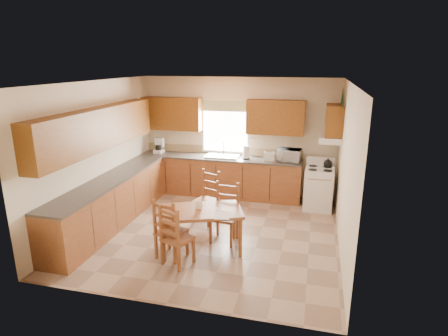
% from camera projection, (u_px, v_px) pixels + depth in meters
% --- Properties ---
extents(floor, '(4.50, 4.50, 0.00)m').
position_uv_depth(floor, '(212.00, 231.00, 6.93)').
color(floor, '#9D8069').
rests_on(floor, ground).
extents(ceiling, '(4.50, 4.50, 0.00)m').
position_uv_depth(ceiling, '(211.00, 82.00, 6.18)').
color(ceiling, '#A0623B').
rests_on(ceiling, floor).
extents(wall_left, '(4.50, 4.50, 0.00)m').
position_uv_depth(wall_left, '(97.00, 154.00, 7.08)').
color(wall_left, beige).
rests_on(wall_left, floor).
extents(wall_right, '(4.50, 4.50, 0.00)m').
position_uv_depth(wall_right, '(346.00, 170.00, 6.03)').
color(wall_right, beige).
rests_on(wall_right, floor).
extents(wall_back, '(4.50, 4.50, 0.00)m').
position_uv_depth(wall_back, '(238.00, 137.00, 8.65)').
color(wall_back, beige).
rests_on(wall_back, floor).
extents(wall_front, '(4.50, 4.50, 0.00)m').
position_uv_depth(wall_front, '(160.00, 208.00, 4.45)').
color(wall_front, beige).
rests_on(wall_front, floor).
extents(lower_cab_back, '(3.75, 0.60, 0.88)m').
position_uv_depth(lower_cab_back, '(219.00, 177.00, 8.71)').
color(lower_cab_back, brown).
rests_on(lower_cab_back, floor).
extents(lower_cab_left, '(0.60, 3.60, 0.88)m').
position_uv_depth(lower_cab_left, '(111.00, 203.00, 7.12)').
color(lower_cab_left, brown).
rests_on(lower_cab_left, floor).
extents(counter_back, '(3.75, 0.63, 0.04)m').
position_uv_depth(counter_back, '(219.00, 158.00, 8.58)').
color(counter_back, '#46403C').
rests_on(counter_back, lower_cab_back).
extents(counter_left, '(0.63, 3.60, 0.04)m').
position_uv_depth(counter_left, '(109.00, 180.00, 6.99)').
color(counter_left, '#46403C').
rests_on(counter_left, lower_cab_left).
extents(backsplash, '(3.75, 0.01, 0.18)m').
position_uv_depth(backsplash, '(222.00, 150.00, 8.82)').
color(backsplash, '#9B865D').
rests_on(backsplash, counter_back).
extents(upper_cab_back_left, '(1.41, 0.33, 0.75)m').
position_uv_depth(upper_cab_back_left, '(172.00, 114.00, 8.72)').
color(upper_cab_back_left, brown).
rests_on(upper_cab_back_left, wall_back).
extents(upper_cab_back_right, '(1.25, 0.33, 0.75)m').
position_uv_depth(upper_cab_back_right, '(275.00, 117.00, 8.16)').
color(upper_cab_back_right, brown).
rests_on(upper_cab_back_right, wall_back).
extents(upper_cab_left, '(0.33, 3.60, 0.75)m').
position_uv_depth(upper_cab_left, '(98.00, 129.00, 6.76)').
color(upper_cab_left, brown).
rests_on(upper_cab_left, wall_left).
extents(upper_cab_stove, '(0.33, 0.62, 0.62)m').
position_uv_depth(upper_cab_stove, '(334.00, 120.00, 7.46)').
color(upper_cab_stove, brown).
rests_on(upper_cab_stove, wall_right).
extents(range_hood, '(0.44, 0.62, 0.12)m').
position_uv_depth(range_hood, '(330.00, 139.00, 7.57)').
color(range_hood, silver).
rests_on(range_hood, wall_right).
extents(window_frame, '(1.13, 0.02, 1.18)m').
position_uv_depth(window_frame, '(225.00, 128.00, 8.64)').
color(window_frame, silver).
rests_on(window_frame, wall_back).
extents(window_pane, '(1.05, 0.01, 1.10)m').
position_uv_depth(window_pane, '(225.00, 128.00, 8.63)').
color(window_pane, white).
rests_on(window_pane, wall_back).
extents(window_valance, '(1.19, 0.01, 0.24)m').
position_uv_depth(window_valance, '(225.00, 106.00, 8.47)').
color(window_valance, '#53733B').
rests_on(window_valance, wall_back).
extents(sink_basin, '(0.75, 0.45, 0.04)m').
position_uv_depth(sink_basin, '(222.00, 156.00, 8.55)').
color(sink_basin, silver).
rests_on(sink_basin, counter_back).
extents(pine_decal_a, '(0.22, 0.22, 0.36)m').
position_uv_depth(pine_decal_a, '(344.00, 98.00, 6.99)').
color(pine_decal_a, '#173920').
rests_on(pine_decal_a, wall_right).
extents(pine_decal_b, '(0.22, 0.22, 0.36)m').
position_uv_depth(pine_decal_b, '(343.00, 94.00, 7.28)').
color(pine_decal_b, '#173920').
rests_on(pine_decal_b, wall_right).
extents(pine_decal_c, '(0.22, 0.22, 0.36)m').
position_uv_depth(pine_decal_c, '(342.00, 95.00, 7.59)').
color(pine_decal_c, '#173920').
rests_on(pine_decal_c, wall_right).
extents(stove, '(0.61, 0.63, 0.87)m').
position_uv_depth(stove, '(319.00, 189.00, 7.89)').
color(stove, silver).
rests_on(stove, floor).
extents(coffeemaker, '(0.25, 0.27, 0.32)m').
position_uv_depth(coffeemaker, '(159.00, 146.00, 8.91)').
color(coffeemaker, silver).
rests_on(coffeemaker, counter_back).
extents(paper_towel, '(0.16, 0.16, 0.30)m').
position_uv_depth(paper_towel, '(246.00, 152.00, 8.37)').
color(paper_towel, white).
rests_on(paper_towel, counter_back).
extents(toaster, '(0.25, 0.17, 0.19)m').
position_uv_depth(toaster, '(269.00, 156.00, 8.24)').
color(toaster, silver).
rests_on(toaster, counter_back).
extents(microwave, '(0.49, 0.38, 0.27)m').
position_uv_depth(microwave, '(289.00, 155.00, 8.17)').
color(microwave, silver).
rests_on(microwave, counter_back).
extents(dining_table, '(1.51, 1.19, 0.71)m').
position_uv_depth(dining_table, '(201.00, 230.00, 6.17)').
color(dining_table, brown).
rests_on(dining_table, floor).
extents(chair_near_left, '(0.50, 0.49, 1.00)m').
position_uv_depth(chair_near_left, '(171.00, 228.00, 5.91)').
color(chair_near_left, brown).
rests_on(chair_near_left, floor).
extents(chair_near_right, '(0.53, 0.52, 0.98)m').
position_uv_depth(chair_near_right, '(177.00, 235.00, 5.70)').
color(chair_near_right, brown).
rests_on(chair_near_right, floor).
extents(chair_far_left, '(0.53, 0.52, 1.00)m').
position_uv_depth(chair_far_left, '(206.00, 198.00, 7.21)').
color(chair_far_left, brown).
rests_on(chair_far_left, floor).
extents(chair_far_right, '(0.47, 0.45, 1.03)m').
position_uv_depth(chair_far_right, '(224.00, 214.00, 6.41)').
color(chair_far_right, brown).
rests_on(chair_far_right, floor).
extents(table_paper, '(0.29, 0.35, 0.00)m').
position_uv_depth(table_paper, '(222.00, 215.00, 5.85)').
color(table_paper, white).
rests_on(table_paper, dining_table).
extents(table_card, '(0.10, 0.03, 0.13)m').
position_uv_depth(table_card, '(199.00, 205.00, 6.10)').
color(table_card, white).
rests_on(table_card, dining_table).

